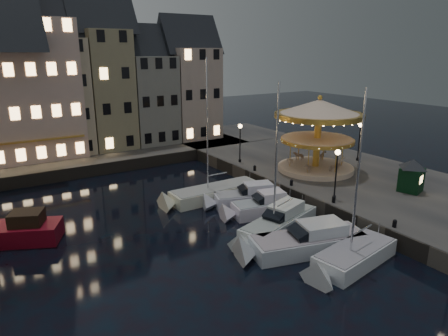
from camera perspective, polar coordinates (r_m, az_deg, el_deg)
ground at (r=29.09m, az=6.95°, el=-10.15°), size 160.00×160.00×0.00m
quay_east at (r=42.09m, az=16.62°, el=-1.29°), size 16.00×56.00×1.30m
quay_north at (r=50.23m, az=-21.44°, el=1.08°), size 44.00×12.00×1.30m
quaywall_e at (r=36.64m, az=8.32°, el=-3.38°), size 0.15×44.00×1.30m
quaywall_n at (r=44.98m, az=-17.38°, el=-0.23°), size 48.00×0.15×1.30m
streetlamp_b at (r=33.06m, az=15.78°, el=0.11°), size 0.44×0.44×4.17m
streetlamp_c at (r=42.89m, az=2.31°, el=4.37°), size 0.44×0.44×4.17m
streetlamp_d at (r=45.88m, az=18.80°, el=4.30°), size 0.44×0.44×4.17m
bollard_a at (r=29.98m, az=23.20°, el=-7.23°), size 0.30×0.30×0.57m
bollard_b at (r=33.06m, az=15.40°, el=-4.28°), size 0.30×0.30×0.57m
bollard_c at (r=36.36m, az=9.61°, el=-2.01°), size 0.30×0.30×0.57m
bollard_d at (r=40.39m, az=4.41°, el=0.04°), size 0.30×0.30×0.57m
townhouse_nc at (r=50.84m, az=-22.87°, el=10.44°), size 6.82×8.00×14.80m
townhouse_nd at (r=52.11m, az=-16.61°, el=11.70°), size 5.50×8.00×15.80m
townhouse_ne at (r=54.01m, az=-10.85°, el=10.62°), size 6.16×8.00×12.80m
townhouse_nf at (r=56.49m, az=-5.07°, el=11.60°), size 6.82×8.00×13.80m
motorboat_a at (r=26.57m, az=17.55°, el=-12.27°), size 7.30×3.35×12.06m
motorboat_b at (r=27.58m, az=11.24°, el=-10.42°), size 8.96×4.69×2.15m
motorboat_c at (r=29.85m, az=7.46°, el=-8.00°), size 8.44×4.48×11.29m
motorboat_d at (r=32.80m, az=5.10°, el=-5.71°), size 6.36×3.15×2.15m
motorboat_e at (r=34.76m, az=3.06°, el=-4.35°), size 7.14×4.09×2.15m
motorboat_f at (r=36.05m, az=-1.95°, el=-3.75°), size 9.51×2.51×12.68m
red_fishing_boat at (r=32.03m, az=-28.39°, el=-8.18°), size 7.57×5.26×5.86m
carousel at (r=40.42m, az=13.36°, el=6.47°), size 8.64×8.64×7.56m
ticket_kiosk at (r=37.51m, az=25.33°, el=-0.25°), size 2.74×2.74×3.21m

